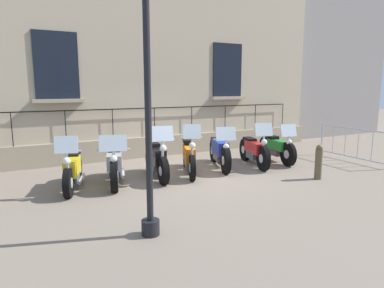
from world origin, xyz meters
name	(u,v)px	position (x,y,z in m)	size (l,w,h in m)	color
ground_plane	(190,173)	(0.00, 0.00, 0.00)	(60.00, 60.00, 0.00)	gray
building_facade	(149,62)	(-2.91, 0.00, 3.06)	(0.82, 13.08, 6.33)	tan
motorcycle_yellow	(73,171)	(0.05, -2.98, 0.42)	(1.84, 0.79, 1.28)	black
motorcycle_silver	(115,165)	(0.05, -2.03, 0.44)	(2.00, 0.89, 1.25)	black
motorcycle_black	(157,160)	(0.05, -0.97, 0.45)	(1.97, 0.67, 1.38)	black
motorcycle_orange	(189,157)	(0.01, -0.04, 0.45)	(2.04, 0.93, 1.38)	black
motorcycle_blue	(220,151)	(-0.19, 1.05, 0.46)	(2.13, 0.97, 1.24)	black
motorcycle_red	(254,151)	(0.07, 2.07, 0.44)	(2.03, 0.82, 1.31)	black
motorcycle_green	(277,148)	(0.02, 2.98, 0.43)	(1.95, 0.68, 1.22)	black
lamppost	(147,48)	(3.11, -2.32, 2.81)	(0.34, 1.04, 4.05)	black
crowd_barrier	(351,143)	(1.04, 5.03, 0.57)	(2.38, 0.14, 1.05)	#B7B7BF
bollard	(319,162)	(2.02, 2.53, 0.44)	(0.17, 0.17, 0.87)	brown
distant_building	(312,12)	(-4.65, 9.09, 5.83)	(3.37, 6.51, 11.66)	gray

